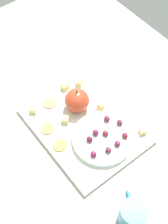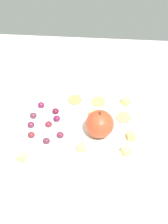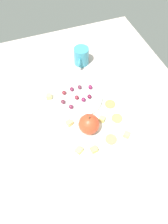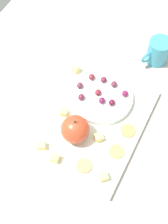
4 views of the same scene
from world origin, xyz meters
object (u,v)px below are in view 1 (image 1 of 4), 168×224
Objects in this scene: cheese_cube_1 at (79,82)px; cheese_cube_3 at (66,121)px; cheese_cube_0 at (143,131)px; grape_1 at (96,132)px; grape_6 at (94,154)px; grape_4 at (90,139)px; grape_7 at (106,133)px; cheese_cube_4 at (33,110)px; cracker_0 at (47,129)px; serving_dish at (102,139)px; grape_2 at (107,119)px; cheese_cube_5 at (101,105)px; cup at (132,215)px; platter at (85,125)px; cracker_1 at (60,145)px; grape_0 at (108,150)px; grape_3 at (125,135)px; grape_8 at (118,144)px; cheese_cube_2 at (65,87)px; apple_whole at (78,100)px; grape_5 at (120,122)px; cracker_2 at (49,103)px.

cheese_cube_1 and cheese_cube_3 have the same top height.
cheese_cube_3 is (17.12, 16.36, 0.00)cm from cheese_cube_0.
grape_1 is 1.00× the size of grape_6.
grape_1 is (-19.14, 8.55, 1.66)cm from cheese_cube_1.
grape_4 and grape_7 have the same top height.
cracker_0 is (-8.10, 0.07, -0.84)cm from cheese_cube_4.
grape_2 is (3.70, -4.85, 1.80)cm from serving_dish.
grape_7 is at bearing 147.26° from cheese_cube_5.
cheese_cube_0 is at bearing -50.17° from cup.
cheese_cube_3 is (3.95, 4.23, 1.82)cm from platter.
cheese_cube_5 is at bearing -101.70° from cracker_0.
serving_dish is 9.16× the size of grape_7.
grape_0 is at bearing -138.88° from cracker_1.
grape_3 reaches higher than cheese_cube_1.
cheese_cube_3 is 10.50cm from grape_1.
grape_0 is 3.40cm from grape_8.
cheese_cube_5 reaches higher than cracker_0.
cheese_cube_2 is at bearing -39.51° from cracker_1.
cup is at bearing -175.12° from cracker_1.
grape_8 is (-17.99, -12.55, 2.45)cm from cracker_0.
grape_8 is at bearing 158.45° from cheese_cube_5.
apple_whole reaches higher than cheese_cube_5.
grape_2 reaches higher than cheese_cube_1.
serving_dish is 8.66× the size of cheese_cube_4.
grape_4 reaches higher than cheese_cube_2.
cheese_cube_3 is 1.06× the size of grape_7.
grape_6 is at bearing 104.91° from grape_5.
cheese_cube_4 is at bearing 26.86° from grape_1.
grape_8 reaches higher than cracker_0.
cheese_cube_0 is 1.06× the size of grape_4.
grape_8 is (-26.09, -12.48, 1.61)cm from cheese_cube_4.
cheese_cube_5 is 18.33cm from grape_6.
grape_4 is 1.00× the size of grape_7.
grape_4 is at bearing 19.22° from grape_0.
grape_2 is at bearing -37.64° from grape_0.
cheese_cube_5 is at bearing -132.54° from cracker_2.
grape_7 and grape_8 have the same top height.
grape_5 is (-12.96, -17.81, 2.48)cm from cracker_0.
cheese_cube_3 is (-11.09, 7.50, 0.00)cm from cheese_cube_2.
cup reaches higher than cheese_cube_1.
platter is 18.00cm from cheese_cube_0.
cheese_cube_2 is at bearing -6.67° from serving_dish.
apple_whole is at bearing -9.57° from grape_0.
cup reaches higher than cheese_cube_0.
grape_4 is (-20.01, -6.99, 1.65)cm from cheese_cube_4.
cheese_cube_0 is 0.49× the size of cracker_0.
cheese_cube_2 is 1.00× the size of cheese_cube_3.
cracker_1 is (-15.22, 0.34, -0.84)cm from cheese_cube_4.
cracker_1 is 14.01cm from grape_7.
grape_3 reaches higher than cheese_cube_5.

